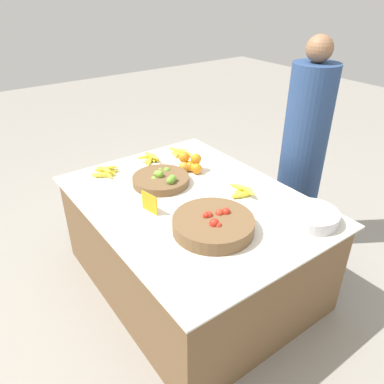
% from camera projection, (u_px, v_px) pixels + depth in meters
% --- Properties ---
extents(ground_plane, '(12.00, 12.00, 0.00)m').
position_uv_depth(ground_plane, '(192.00, 279.00, 2.60)').
color(ground_plane, gray).
extents(market_table, '(1.57, 1.19, 0.65)m').
position_uv_depth(market_table, '(192.00, 241.00, 2.44)').
color(market_table, brown).
rests_on(market_table, ground_plane).
extents(lime_bowl, '(0.37, 0.37, 0.09)m').
position_uv_depth(lime_bowl, '(161.00, 179.00, 2.44)').
color(lime_bowl, brown).
rests_on(lime_bowl, market_table).
extents(tomato_basket, '(0.44, 0.44, 0.11)m').
position_uv_depth(tomato_basket, '(213.00, 224.00, 1.98)').
color(tomato_basket, brown).
rests_on(tomato_basket, market_table).
extents(orange_pile, '(0.18, 0.15, 0.13)m').
position_uv_depth(orange_pile, '(191.00, 164.00, 2.59)').
color(orange_pile, orange).
rests_on(orange_pile, market_table).
extents(metal_bowl, '(0.29, 0.29, 0.07)m').
position_uv_depth(metal_bowl, '(311.00, 216.00, 2.06)').
color(metal_bowl, silver).
rests_on(metal_bowl, market_table).
extents(price_sign, '(0.12, 0.03, 0.12)m').
position_uv_depth(price_sign, '(150.00, 203.00, 2.13)').
color(price_sign, orange).
rests_on(price_sign, market_table).
extents(banana_bunch_middle_left, '(0.18, 0.17, 0.06)m').
position_uv_depth(banana_bunch_middle_left, '(151.00, 158.00, 2.74)').
color(banana_bunch_middle_left, yellow).
rests_on(banana_bunch_middle_left, market_table).
extents(banana_bunch_back_center, '(0.20, 0.20, 0.05)m').
position_uv_depth(banana_bunch_back_center, '(105.00, 172.00, 2.55)').
color(banana_bunch_back_center, yellow).
rests_on(banana_bunch_back_center, market_table).
extents(banana_bunch_front_center, '(0.19, 0.17, 0.06)m').
position_uv_depth(banana_bunch_front_center, '(242.00, 191.00, 2.31)').
color(banana_bunch_front_center, yellow).
rests_on(banana_bunch_front_center, market_table).
extents(banana_bunch_front_right, '(0.21, 0.15, 0.05)m').
position_uv_depth(banana_bunch_front_right, '(180.00, 152.00, 2.83)').
color(banana_bunch_front_right, yellow).
rests_on(banana_bunch_front_right, market_table).
extents(vendor_person, '(0.31, 0.31, 1.52)m').
position_uv_depth(vendor_person, '(302.00, 156.00, 2.70)').
color(vendor_person, navy).
rests_on(vendor_person, ground_plane).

